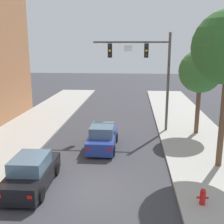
{
  "coord_description": "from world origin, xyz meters",
  "views": [
    {
      "loc": [
        2.03,
        -11.62,
        6.54
      ],
      "look_at": [
        0.45,
        7.64,
        2.0
      ],
      "focal_mm": 44.03,
      "sensor_mm": 36.0,
      "label": 1
    }
  ],
  "objects_px": {
    "traffic_signal_mast": "(147,64)",
    "car_following_black": "(32,173)",
    "fire_hydrant": "(203,196)",
    "street_tree_second": "(200,72)",
    "car_lead_blue": "(103,138)"
  },
  "relations": [
    {
      "from": "fire_hydrant",
      "to": "car_lead_blue",
      "type": "bearing_deg",
      "value": 126.69
    },
    {
      "from": "traffic_signal_mast",
      "to": "car_following_black",
      "type": "distance_m",
      "value": 12.05
    },
    {
      "from": "fire_hydrant",
      "to": "street_tree_second",
      "type": "xyz_separation_m",
      "value": [
        1.88,
        10.11,
        4.32
      ]
    },
    {
      "from": "traffic_signal_mast",
      "to": "car_lead_blue",
      "type": "height_order",
      "value": "traffic_signal_mast"
    },
    {
      "from": "car_lead_blue",
      "to": "fire_hydrant",
      "type": "distance_m",
      "value": 8.31
    },
    {
      "from": "fire_hydrant",
      "to": "street_tree_second",
      "type": "bearing_deg",
      "value": 79.47
    },
    {
      "from": "car_following_black",
      "to": "street_tree_second",
      "type": "xyz_separation_m",
      "value": [
        9.6,
        8.98,
        4.1
      ]
    },
    {
      "from": "fire_hydrant",
      "to": "traffic_signal_mast",
      "type": "bearing_deg",
      "value": 100.43
    },
    {
      "from": "fire_hydrant",
      "to": "street_tree_second",
      "type": "height_order",
      "value": "street_tree_second"
    },
    {
      "from": "car_lead_blue",
      "to": "street_tree_second",
      "type": "bearing_deg",
      "value": 26.73
    },
    {
      "from": "traffic_signal_mast",
      "to": "car_following_black",
      "type": "height_order",
      "value": "traffic_signal_mast"
    },
    {
      "from": "traffic_signal_mast",
      "to": "car_following_black",
      "type": "xyz_separation_m",
      "value": [
        -5.76,
        -9.55,
        -4.58
      ]
    },
    {
      "from": "traffic_signal_mast",
      "to": "fire_hydrant",
      "type": "relative_size",
      "value": 10.42
    },
    {
      "from": "traffic_signal_mast",
      "to": "car_following_black",
      "type": "relative_size",
      "value": 1.76
    },
    {
      "from": "car_lead_blue",
      "to": "fire_hydrant",
      "type": "relative_size",
      "value": 5.9
    }
  ]
}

